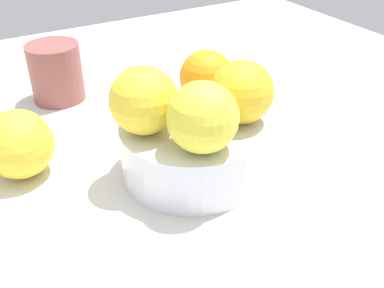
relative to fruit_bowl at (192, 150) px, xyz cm
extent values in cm
cube|color=silver|center=(0.00, 0.00, -3.85)|extent=(110.00, 110.00, 2.00)
cylinder|color=silver|center=(0.00, 0.00, -2.45)|extent=(9.52, 9.52, 0.80)
cylinder|color=silver|center=(0.00, 0.00, 0.13)|extent=(15.36, 15.36, 5.95)
sphere|color=yellow|center=(1.34, 4.69, 6.55)|extent=(6.90, 6.90, 6.90)
sphere|color=yellow|center=(-1.72, -4.88, 6.41)|extent=(6.62, 6.62, 6.62)
sphere|color=orange|center=(3.71, -4.01, 6.14)|extent=(6.07, 6.07, 6.07)
sphere|color=yellow|center=(-4.40, 1.41, 6.52)|extent=(6.83, 6.83, 6.83)
sphere|color=yellow|center=(8.96, 16.15, 0.90)|extent=(7.49, 7.49, 7.49)
cylinder|color=#8C4C47|center=(25.06, 7.54, 1.20)|extent=(7.30, 7.30, 8.10)
camera|label=1|loc=(-35.14, 20.32, 26.69)|focal=42.11mm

